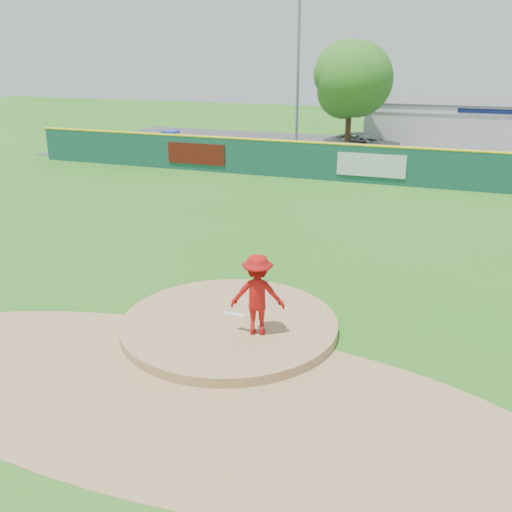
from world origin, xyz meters
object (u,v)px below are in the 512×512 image
(van, at_px, (365,145))
(pool_building_grp, at_px, (479,125))
(pitcher, at_px, (258,295))
(light_pole_left, at_px, (298,60))
(playground_slide, at_px, (170,142))
(deciduous_tree, at_px, (350,86))

(van, distance_m, pool_building_grp, 9.51)
(pitcher, bearing_deg, light_pole_left, -90.66)
(van, distance_m, playground_slide, 13.12)
(pool_building_grp, height_order, playground_slide, pool_building_grp)
(deciduous_tree, xyz_separation_m, light_pole_left, (-4.00, 2.00, 1.50))
(van, relative_size, pool_building_grp, 0.37)
(pitcher, distance_m, light_pole_left, 28.64)
(playground_slide, distance_m, deciduous_tree, 12.58)
(pitcher, bearing_deg, playground_slide, -72.60)
(pitcher, bearing_deg, deciduous_tree, -98.29)
(van, relative_size, light_pole_left, 0.51)
(playground_slide, height_order, deciduous_tree, deciduous_tree)
(van, xyz_separation_m, deciduous_tree, (-1.04, -0.57, 3.75))
(van, xyz_separation_m, light_pole_left, (-5.04, 1.43, 5.24))
(pitcher, relative_size, pool_building_grp, 0.13)
(deciduous_tree, bearing_deg, pool_building_grp, 41.16)
(deciduous_tree, distance_m, light_pole_left, 4.72)
(van, distance_m, light_pole_left, 7.41)
(playground_slide, xyz_separation_m, deciduous_tree, (11.82, 2.01, 3.80))
(pool_building_grp, xyz_separation_m, deciduous_tree, (-8.00, -6.99, 2.89))
(pool_building_grp, bearing_deg, pitcher, -98.96)
(pitcher, height_order, deciduous_tree, deciduous_tree)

